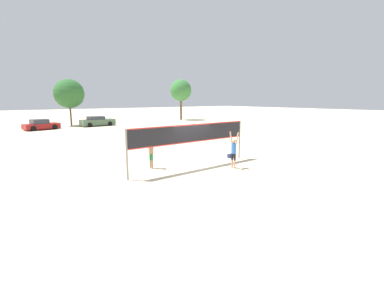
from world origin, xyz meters
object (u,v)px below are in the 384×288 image
at_px(player_spiker, 234,149).
at_px(tree_left_cluster, 181,90).
at_px(tree_right_cluster, 69,94).
at_px(volleyball, 241,168).
at_px(parked_car_mid, 97,122).
at_px(gear_bag, 231,156).
at_px(parked_car_near, 41,125).
at_px(volleyball_net, 192,136).
at_px(player_blocker, 151,149).

relative_size(player_spiker, tree_left_cluster, 0.28).
bearing_deg(tree_right_cluster, player_spiker, -86.39).
xyz_separation_m(volleyball, parked_car_mid, (0.80, 29.23, 0.54)).
distance_m(parked_car_mid, tree_left_cluster, 17.37).
relative_size(gear_bag, tree_right_cluster, 0.07).
bearing_deg(parked_car_near, tree_right_cluster, 25.83).
distance_m(gear_bag, tree_left_cluster, 33.41).
xyz_separation_m(player_spiker, tree_right_cluster, (-2.01, 31.80, 3.62)).
height_order(gear_bag, parked_car_near, parked_car_near).
distance_m(tree_left_cluster, tree_right_cluster, 19.49).
xyz_separation_m(volleyball_net, parked_car_near, (-4.55, 26.75, -1.24)).
bearing_deg(tree_right_cluster, parked_car_mid, -46.16).
relative_size(volleyball, parked_car_near, 0.05).
height_order(volleyball_net, parked_car_mid, volleyball_net).
height_order(player_blocker, gear_bag, player_blocker).
height_order(player_spiker, gear_bag, player_spiker).
relative_size(volleyball_net, tree_right_cluster, 1.16).
height_order(player_spiker, volleyball, player_spiker).
height_order(player_spiker, player_blocker, player_blocker).
bearing_deg(volleyball_net, player_spiker, -39.14).
relative_size(player_spiker, player_blocker, 0.99).
bearing_deg(parked_car_mid, player_blocker, -104.78).
xyz_separation_m(volleyball_net, gear_bag, (3.66, 0.48, -1.72)).
relative_size(parked_car_near, tree_left_cluster, 0.58).
bearing_deg(player_spiker, tree_right_cluster, 3.61).
height_order(player_spiker, parked_car_mid, player_spiker).
distance_m(player_blocker, parked_car_mid, 26.42).
relative_size(volleyball_net, tree_left_cluster, 1.04).
bearing_deg(tree_left_cluster, volleyball, -118.78).
relative_size(gear_bag, parked_car_mid, 0.10).
distance_m(player_blocker, tree_right_cluster, 29.34).
height_order(parked_car_near, parked_car_mid, parked_car_mid).
bearing_deg(player_blocker, volleyball_net, 57.90).
relative_size(player_spiker, parked_car_mid, 0.43).
bearing_deg(volleyball_net, gear_bag, 7.52).
distance_m(volleyball_net, parked_car_mid, 27.39).
bearing_deg(parked_car_near, player_blocker, -97.40).
xyz_separation_m(player_spiker, player_blocker, (-3.81, 2.74, 0.01)).
height_order(tree_left_cluster, tree_right_cluster, tree_left_cluster).
xyz_separation_m(player_spiker, volleyball, (0.14, -0.50, -0.99)).
xyz_separation_m(volleyball_net, tree_left_cluster, (19.29, 29.51, 3.69)).
bearing_deg(parked_car_mid, gear_bag, -92.53).
bearing_deg(parked_car_mid, parked_car_near, 179.28).
bearing_deg(gear_bag, volleyball, -123.98).
bearing_deg(parked_car_mid, volleyball_net, -100.24).
height_order(player_blocker, parked_car_near, player_blocker).
bearing_deg(volleyball, tree_right_cluster, 93.81).
height_order(player_blocker, tree_left_cluster, tree_left_cluster).
height_order(volleyball_net, volleyball, volleyball_net).
height_order(volleyball, gear_bag, gear_bag).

